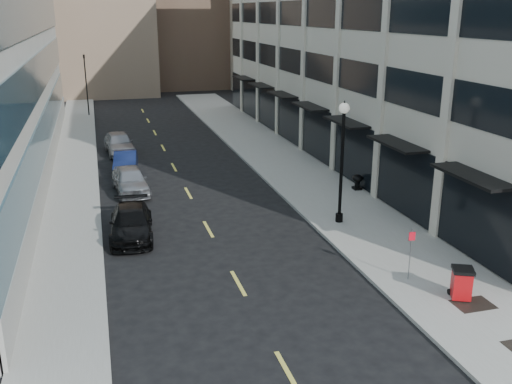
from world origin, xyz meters
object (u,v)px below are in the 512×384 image
sign_post (411,246)px  car_blue_sedan (126,162)px  car_grey_sedan (119,143)px  urn_planter (357,180)px  car_silver_sedan (130,180)px  lamppost (342,152)px  car_black_pickup (131,223)px  trash_bin (462,282)px  traffic_signal (84,58)px

sign_post → car_blue_sedan: bearing=125.5°
car_grey_sedan → sign_post: (9.73, -24.78, 0.72)m
urn_planter → car_silver_sedan: bearing=165.0°
sign_post → lamppost: bearing=99.3°
car_black_pickup → car_grey_sedan: car_grey_sedan is taller
car_black_pickup → car_grey_sedan: (0.31, 17.01, 0.12)m
trash_bin → lamppost: (-1.01, 8.56, 2.91)m
traffic_signal → car_black_pickup: size_ratio=1.46×
car_black_pickup → car_silver_sedan: car_silver_sedan is taller
sign_post → trash_bin: bearing=-52.7°
car_black_pickup → urn_planter: (13.24, 3.58, -0.00)m
car_grey_sedan → trash_bin: size_ratio=3.98×
car_black_pickup → car_blue_sedan: car_black_pickup is taller
car_grey_sedan → urn_planter: (12.93, -13.43, -0.12)m
traffic_signal → car_black_pickup: 34.42m
car_silver_sedan → urn_planter: (12.80, -3.42, -0.08)m
sign_post → urn_planter: size_ratio=2.39×
trash_bin → sign_post: (-1.01, 1.90, 0.74)m
lamppost → urn_planter: (3.20, 4.69, -3.01)m
traffic_signal → urn_planter: size_ratio=7.88×
lamppost → traffic_signal: bearing=108.7°
trash_bin → urn_planter: size_ratio=1.35×
car_grey_sedan → trash_bin: (10.74, -26.68, -0.02)m
car_grey_sedan → sign_post: bearing=-73.0°
lamppost → car_grey_sedan: bearing=118.2°
trash_bin → urn_planter: trash_bin is taller
car_silver_sedan → car_grey_sedan: size_ratio=0.95×
car_blue_sedan → trash_bin: size_ratio=3.42×
car_black_pickup → car_blue_sedan: (0.44, 11.72, -0.02)m
car_blue_sedan → sign_post: bearing=-57.7°
trash_bin → traffic_signal: bearing=131.4°
car_blue_sedan → lamppost: bearing=-47.1°
car_silver_sedan → lamppost: 12.90m
car_grey_sedan → lamppost: lamppost is taller
trash_bin → lamppost: lamppost is taller
car_grey_sedan → urn_planter: bearing=-50.5°
trash_bin → sign_post: bearing=142.9°
traffic_signal → urn_planter: traffic_signal is taller
car_black_pickup → car_silver_sedan: size_ratio=1.06×
car_grey_sedan → car_black_pickup: bearing=-95.5°
traffic_signal → trash_bin: bearing=-73.5°
car_blue_sedan → trash_bin: 23.88m
sign_post → car_grey_sedan: bearing=120.7°
car_blue_sedan → car_grey_sedan: 5.29m
trash_bin → lamppost: size_ratio=0.20×
traffic_signal → urn_planter: (15.10, -30.42, -5.03)m
sign_post → traffic_signal: bearing=115.2°
car_blue_sedan → lamppost: (9.60, -12.83, 3.03)m
traffic_signal → lamppost: size_ratio=1.15×
car_silver_sedan → car_blue_sedan: car_silver_sedan is taller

